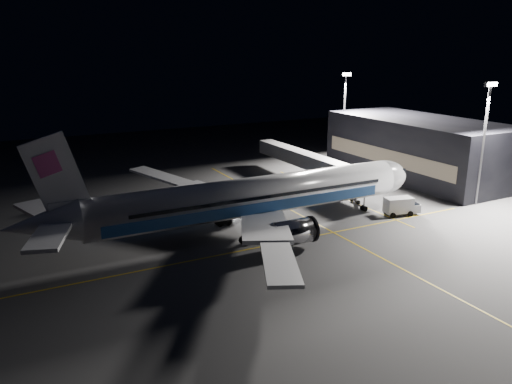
{
  "coord_description": "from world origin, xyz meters",
  "views": [
    {
      "loc": [
        -31.47,
        -61.42,
        25.71
      ],
      "look_at": [
        0.22,
        -0.34,
        6.0
      ],
      "focal_mm": 35.0,
      "sensor_mm": 36.0,
      "label": 1
    }
  ],
  "objects": [
    {
      "name": "baggage_tug",
      "position": [
        -0.77,
        8.38,
        0.77
      ],
      "size": [
        2.61,
        2.26,
        1.66
      ],
      "rotation": [
        0.0,
        0.0,
        0.21
      ],
      "color": "black",
      "rests_on": "ground"
    },
    {
      "name": "floodlight_mast_south",
      "position": [
        40.0,
        -6.01,
        12.37
      ],
      "size": [
        2.4,
        0.67,
        20.7
      ],
      "color": "#59595E",
      "rests_on": "ground"
    },
    {
      "name": "guide_line_cross",
      "position": [
        0.0,
        -6.0,
        0.01
      ],
      "size": [
        70.0,
        0.25,
        0.01
      ],
      "primitive_type": "cube",
      "color": "gold",
      "rests_on": "ground"
    },
    {
      "name": "guide_line_side",
      "position": [
        22.0,
        10.0,
        0.01
      ],
      "size": [
        0.25,
        40.0,
        0.01
      ],
      "primitive_type": "cube",
      "color": "gold",
      "rests_on": "ground"
    },
    {
      "name": "guide_line_main",
      "position": [
        10.0,
        0.0,
        0.01
      ],
      "size": [
        0.25,
        80.0,
        0.01
      ],
      "primitive_type": "cube",
      "color": "gold",
      "rests_on": "ground"
    },
    {
      "name": "safety_cone_a",
      "position": [
        6.0,
        8.78,
        0.28
      ],
      "size": [
        0.38,
        0.38,
        0.56
      ],
      "primitive_type": "cone",
      "color": "#E25309",
      "rests_on": "ground"
    },
    {
      "name": "ground",
      "position": [
        0.0,
        0.0,
        0.0
      ],
      "size": [
        200.0,
        200.0,
        0.0
      ],
      "primitive_type": "plane",
      "color": "#4C4C4F",
      "rests_on": "ground"
    },
    {
      "name": "service_truck",
      "position": [
        24.46,
        -4.4,
        1.57
      ],
      "size": [
        6.09,
        3.5,
        2.93
      ],
      "rotation": [
        0.0,
        0.0,
        -0.22
      ],
      "color": "silver",
      "rests_on": "ground"
    },
    {
      "name": "jet_bridge",
      "position": [
        22.0,
        18.06,
        4.58
      ],
      "size": [
        3.6,
        34.4,
        6.3
      ],
      "color": "#B2B2B7",
      "rests_on": "ground"
    },
    {
      "name": "safety_cone_b",
      "position": [
        1.73,
        4.24,
        0.32
      ],
      "size": [
        0.43,
        0.43,
        0.64
      ],
      "primitive_type": "cone",
      "color": "#E25309",
      "rests_on": "ground"
    },
    {
      "name": "terminal",
      "position": [
        45.98,
        14.0,
        6.0
      ],
      "size": [
        18.12,
        40.0,
        12.0
      ],
      "color": "black",
      "rests_on": "ground"
    },
    {
      "name": "floodlight_mast_north",
      "position": [
        40.0,
        31.99,
        12.37
      ],
      "size": [
        2.4,
        0.68,
        20.7
      ],
      "color": "#59595E",
      "rests_on": "ground"
    },
    {
      "name": "airliner",
      "position": [
        -1.08,
        0.0,
        5.16
      ],
      "size": [
        61.48,
        54.22,
        16.64
      ],
      "color": "silver",
      "rests_on": "ground"
    },
    {
      "name": "safety_cone_c",
      "position": [
        2.82,
        5.87,
        0.32
      ],
      "size": [
        0.42,
        0.42,
        0.63
      ],
      "primitive_type": "cone",
      "color": "#E25309",
      "rests_on": "ground"
    }
  ]
}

